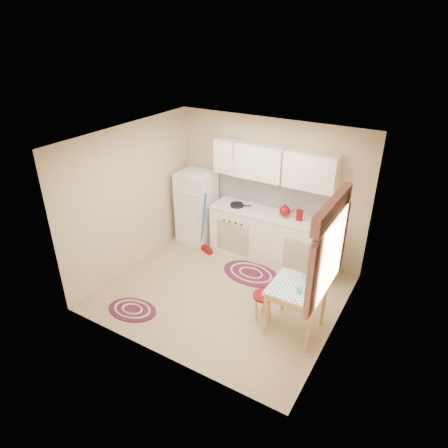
% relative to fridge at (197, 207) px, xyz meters
% --- Properties ---
extents(room_shell, '(3.64, 3.60, 2.52)m').
position_rel_fridge_xyz_m(room_shell, '(1.50, -1.01, 0.90)').
color(room_shell, tan).
rests_on(room_shell, ground).
extents(fridge, '(0.65, 0.60, 1.40)m').
position_rel_fridge_xyz_m(fridge, '(0.00, 0.00, 0.00)').
color(fridge, white).
rests_on(fridge, ground).
extents(broom, '(0.30, 0.22, 1.20)m').
position_rel_fridge_xyz_m(broom, '(0.45, -0.35, -0.10)').
color(broom, '#1C56B3').
rests_on(broom, ground).
extents(base_cabinets, '(2.25, 0.60, 0.88)m').
position_rel_fridge_xyz_m(base_cabinets, '(1.58, 0.05, -0.26)').
color(base_cabinets, white).
rests_on(base_cabinets, ground).
extents(countertop, '(2.27, 0.62, 0.04)m').
position_rel_fridge_xyz_m(countertop, '(1.58, 0.05, 0.20)').
color(countertop, silver).
rests_on(countertop, base_cabinets).
extents(frying_pan, '(0.31, 0.31, 0.05)m').
position_rel_fridge_xyz_m(frying_pan, '(0.89, 0.00, 0.24)').
color(frying_pan, black).
rests_on(frying_pan, countertop).
extents(red_kettle, '(0.25, 0.23, 0.21)m').
position_rel_fridge_xyz_m(red_kettle, '(1.80, 0.05, 0.33)').
color(red_kettle, '#800407').
rests_on(red_kettle, countertop).
extents(red_canister, '(0.13, 0.13, 0.16)m').
position_rel_fridge_xyz_m(red_canister, '(2.06, 0.05, 0.30)').
color(red_canister, '#800407').
rests_on(red_canister, countertop).
extents(table, '(0.72, 0.72, 0.72)m').
position_rel_fridge_xyz_m(table, '(2.66, -1.49, -0.34)').
color(table, '#D6B66B').
rests_on(table, ground).
extents(stool, '(0.41, 0.41, 0.42)m').
position_rel_fridge_xyz_m(stool, '(2.18, -1.50, -0.49)').
color(stool, '#800407').
rests_on(stool, ground).
extents(coffee_pot, '(0.16, 0.14, 0.29)m').
position_rel_fridge_xyz_m(coffee_pot, '(2.78, -1.37, 0.16)').
color(coffee_pot, teal).
rests_on(coffee_pot, table).
extents(mug, '(0.08, 0.08, 0.10)m').
position_rel_fridge_xyz_m(mug, '(2.73, -1.59, 0.07)').
color(mug, teal).
rests_on(mug, table).
extents(rug_center, '(1.10, 0.79, 0.02)m').
position_rel_fridge_xyz_m(rug_center, '(1.50, -0.57, -0.69)').
color(rug_center, maroon).
rests_on(rug_center, ground).
extents(rug_left, '(0.85, 0.62, 0.02)m').
position_rel_fridge_xyz_m(rug_left, '(0.40, -2.36, -0.69)').
color(rug_left, maroon).
rests_on(rug_left, ground).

